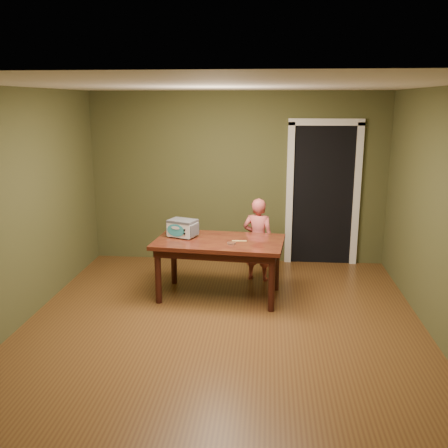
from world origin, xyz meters
name	(u,v)px	position (x,y,z in m)	size (l,w,h in m)	color
floor	(222,329)	(0.00, 0.00, 0.00)	(5.00, 5.00, 0.00)	brown
room_shell	(222,176)	(0.00, 0.00, 1.71)	(4.52, 5.02, 2.61)	#444625
doorway	(321,192)	(1.30, 2.78, 1.06)	(1.10, 0.66, 2.25)	black
dining_table	(219,248)	(-0.12, 0.96, 0.65)	(1.68, 1.04, 0.75)	black
toy_oven	(182,228)	(-0.61, 1.08, 0.87)	(0.42, 0.35, 0.22)	#4C4F54
baking_pan	(231,243)	(0.04, 0.79, 0.76)	(0.10, 0.10, 0.02)	silver
spatula	(239,241)	(0.13, 0.93, 0.75)	(0.18, 0.03, 0.01)	#EDC567
child	(258,240)	(0.35, 1.63, 0.58)	(0.42, 0.28, 1.16)	#CC5754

